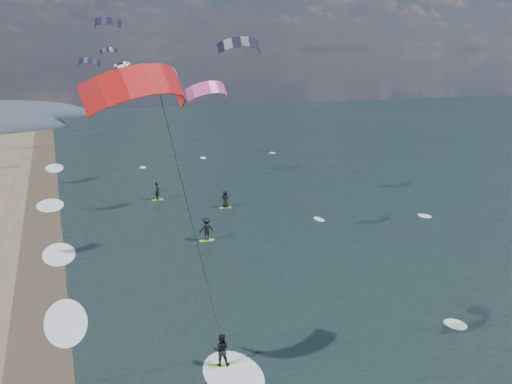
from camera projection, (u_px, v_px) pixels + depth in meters
name	position (u px, v px, depth m)	size (l,w,h in m)	color
wet_sand_strip	(39.00, 375.00, 25.34)	(3.00, 240.00, 0.00)	#382D23
kitesurfer_near_b	(188.00, 204.00, 19.30)	(6.95, 8.79, 14.24)	#A8F52B
far_kitesurfers	(200.00, 212.00, 47.52)	(6.44, 13.96, 1.82)	#A8F52B
bg_kite_field	(139.00, 59.00, 68.23)	(13.40, 74.32, 10.54)	black
shoreline_surf	(64.00, 324.00, 30.07)	(2.40, 79.40, 0.11)	white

